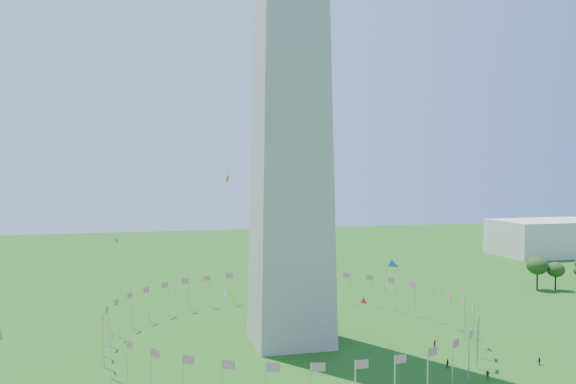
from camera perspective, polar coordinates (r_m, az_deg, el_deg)
The scene contains 3 objects.
flag_ring at distance 128.92m, azimuth 0.26°, elevation -13.09°, with size 80.24×80.24×9.00m.
gov_building_east_a at distance 286.99m, azimuth 25.07°, elevation -4.20°, with size 50.00×30.00×16.00m, color beige.
kites_aloft at distance 99.95m, azimuth 8.05°, elevation -8.21°, with size 114.34×70.01×33.44m.
Camera 1 is at (-31.21, -70.50, 38.05)m, focal length 35.00 mm.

